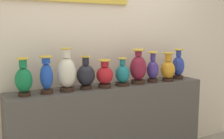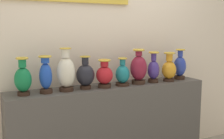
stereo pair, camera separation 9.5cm
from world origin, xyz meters
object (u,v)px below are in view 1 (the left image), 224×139
object	(u,v)px
vase_ivory	(67,72)
vase_crimson	(105,75)
vase_onyx	(86,75)
vase_indigo	(153,69)
vase_teal	(122,74)
vase_cobalt	(178,66)
vase_emerald	(24,79)
vase_amber	(168,69)
vase_sapphire	(46,76)
vase_burgundy	(138,68)

from	to	relation	value
vase_ivory	vase_crimson	size ratio (longest dim) A/B	1.44
vase_onyx	vase_indigo	world-z (taller)	vase_indigo
vase_teal	vase_indigo	world-z (taller)	vase_indigo
vase_crimson	vase_cobalt	bearing A→B (deg)	1.99
vase_emerald	vase_amber	bearing A→B (deg)	-1.37
vase_amber	vase_cobalt	distance (m)	0.21
vase_onyx	vase_emerald	bearing A→B (deg)	-179.66
vase_teal	vase_sapphire	bearing A→B (deg)	179.07
vase_ivory	vase_cobalt	distance (m)	1.45
vase_burgundy	vase_indigo	size ratio (longest dim) A/B	1.11
vase_emerald	vase_sapphire	distance (m)	0.21
vase_amber	vase_onyx	bearing A→B (deg)	177.61
vase_burgundy	vase_crimson	bearing A→B (deg)	-179.01
vase_ivory	vase_sapphire	bearing A→B (deg)	-179.76
vase_ivory	vase_burgundy	distance (m)	0.84
vase_emerald	vase_teal	xyz separation A→B (m)	(1.04, -0.02, -0.03)
vase_teal	vase_amber	size ratio (longest dim) A/B	0.89
vase_onyx	vase_crimson	size ratio (longest dim) A/B	1.14
vase_crimson	vase_amber	bearing A→B (deg)	-0.98
vase_teal	vase_burgundy	size ratio (longest dim) A/B	0.78
vase_emerald	vase_crimson	bearing A→B (deg)	-1.77
vase_sapphire	vase_amber	size ratio (longest dim) A/B	1.06
vase_crimson	vase_teal	size ratio (longest dim) A/B	0.98
vase_indigo	vase_cobalt	size ratio (longest dim) A/B	0.96
vase_ivory	vase_crimson	xyz separation A→B (m)	(0.41, -0.02, -0.05)
vase_teal	vase_burgundy	xyz separation A→B (m)	(0.21, 0.00, 0.05)
vase_sapphire	vase_teal	xyz separation A→B (m)	(0.83, -0.01, -0.05)
vase_crimson	vase_amber	distance (m)	0.84
vase_sapphire	vase_cobalt	size ratio (longest dim) A/B	0.98
vase_onyx	vase_burgundy	bearing A→B (deg)	-1.98
vase_emerald	vase_sapphire	size ratio (longest dim) A/B	0.98
vase_teal	vase_indigo	distance (m)	0.41
vase_emerald	vase_onyx	distance (m)	0.62
vase_emerald	vase_sapphire	bearing A→B (deg)	-1.31
vase_ivory	vase_teal	xyz separation A→B (m)	(0.63, -0.01, -0.06)
vase_ivory	vase_cobalt	world-z (taller)	vase_ivory
vase_ivory	vase_indigo	xyz separation A→B (m)	(1.04, -0.01, -0.04)
vase_sapphire	vase_indigo	size ratio (longest dim) A/B	1.02
vase_emerald	vase_onyx	size ratio (longest dim) A/B	1.04
vase_burgundy	vase_indigo	xyz separation A→B (m)	(0.20, 0.00, -0.02)
vase_emerald	vase_crimson	size ratio (longest dim) A/B	1.19
vase_teal	vase_cobalt	world-z (taller)	vase_cobalt
vase_burgundy	vase_amber	world-z (taller)	vase_burgundy
vase_teal	vase_amber	distance (m)	0.62
vase_cobalt	vase_emerald	bearing A→B (deg)	-179.67
vase_sapphire	vase_teal	world-z (taller)	vase_sapphire
vase_indigo	vase_emerald	bearing A→B (deg)	179.33
vase_ivory	vase_indigo	bearing A→B (deg)	-0.72
vase_teal	vase_indigo	xyz separation A→B (m)	(0.41, 0.00, 0.03)
vase_teal	vase_burgundy	bearing A→B (deg)	0.08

